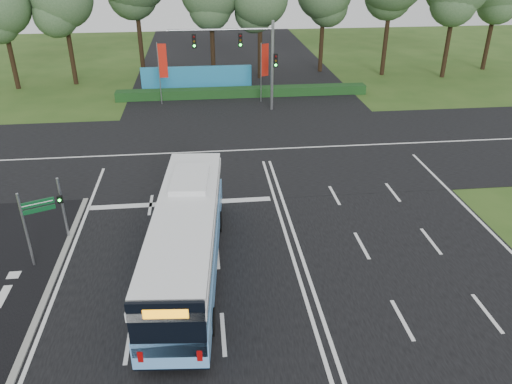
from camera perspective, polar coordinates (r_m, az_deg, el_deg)
ground at (r=22.69m, az=3.97°, el=-6.72°), size 120.00×120.00×0.00m
road_main at (r=22.68m, az=3.97°, el=-6.67°), size 20.00×120.00×0.04m
road_cross at (r=33.21m, az=0.40°, el=4.85°), size 120.00×14.00×0.05m
kerb_strip at (r=20.98m, az=-23.42°, el=-12.31°), size 0.25×18.00×0.12m
city_bus at (r=20.58m, az=-7.91°, el=-5.28°), size 3.39×11.76×3.33m
pedestrian_signal at (r=24.34m, az=-21.26°, el=-1.54°), size 0.27×0.40×3.09m
street_sign at (r=22.60m, az=-24.25°, el=-2.82°), size 1.28×0.58×3.50m
banner_flag_left at (r=42.59m, az=-10.72°, el=14.07°), size 0.76×0.09×5.13m
banner_flag_mid at (r=42.71m, az=0.89°, el=14.42°), size 0.68×0.33×4.95m
traffic_light_gantry at (r=40.00m, az=-0.75°, el=15.67°), size 8.41×0.28×7.00m
hedge at (r=44.86m, az=-1.50°, el=11.33°), size 22.00×1.20×0.80m
blue_hoarding at (r=46.95m, az=-6.78°, el=12.76°), size 10.00×0.30×2.20m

